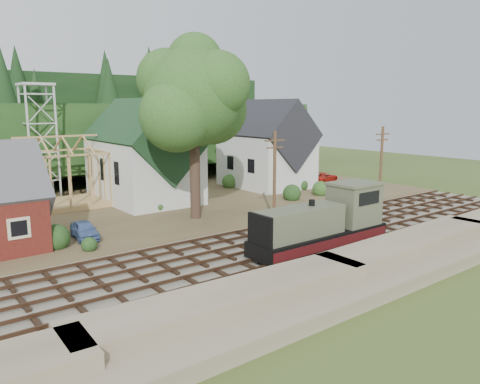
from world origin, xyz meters
TOP-DOWN VIEW (x-y plane):
  - ground at (0.00, 0.00)m, footprint 140.00×140.00m
  - embankment at (0.00, -8.50)m, footprint 64.00×5.00m
  - railroad_bed at (0.00, 0.00)m, footprint 64.00×11.00m
  - village_flat at (0.00, 18.00)m, footprint 64.00×26.00m
  - hillside at (0.00, 42.00)m, footprint 70.00×28.96m
  - ridge at (0.00, 58.00)m, footprint 80.00×20.00m
  - church at (2.00, 19.68)m, footprint 8.40×15.17m
  - farmhouse at (18.00, 19.00)m, footprint 8.40×10.80m
  - timber_frame at (-6.00, 22.00)m, footprint 8.20×6.20m
  - lattice_tower at (-6.00, 28.00)m, footprint 3.20×3.20m
  - big_tree at (2.17, 10.08)m, footprint 10.90×8.40m
  - telegraph_pole_near at (7.00, 5.20)m, footprint 2.20×0.28m
  - telegraph_pole_far at (22.00, 5.20)m, footprint 2.20×0.28m
  - locomotive at (4.37, -3.00)m, footprint 11.09×2.77m
  - car_blue at (-8.10, 9.52)m, footprint 1.96×4.01m
  - car_red at (25.61, 16.47)m, footprint 5.11×3.10m

SIDE VIEW (x-z plane):
  - ground at x=0.00m, z-range 0.00..0.00m
  - embankment at x=0.00m, z-range -0.80..0.80m
  - hillside at x=0.00m, z-range -6.37..6.37m
  - ridge at x=0.00m, z-range -6.00..6.00m
  - railroad_bed at x=0.00m, z-range 0.00..0.16m
  - village_flat at x=0.00m, z-range 0.00..0.30m
  - car_blue at x=-8.10m, z-range 0.30..1.62m
  - car_red at x=25.61m, z-range 0.30..1.62m
  - locomotive at x=4.37m, z-range -0.23..4.23m
  - timber_frame at x=-6.00m, z-range -0.23..6.76m
  - telegraph_pole_near at x=7.00m, z-range 0.25..8.25m
  - telegraph_pole_far at x=22.00m, z-range 0.25..8.25m
  - farmhouse at x=18.00m, z-range -0.43..10.17m
  - church at x=2.00m, z-range -1.32..11.68m
  - lattice_tower at x=-6.00m, z-range 3.97..16.10m
  - big_tree at x=2.17m, z-range 2.87..17.57m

